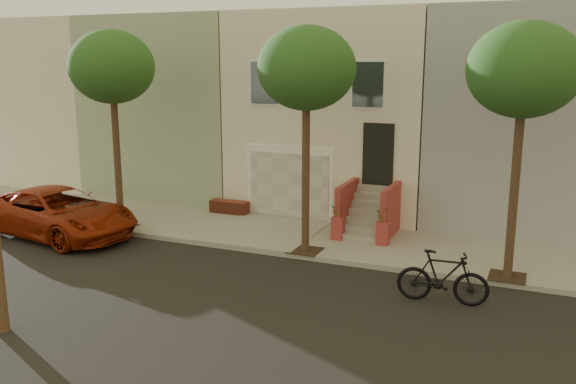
% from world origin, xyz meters
% --- Properties ---
extents(ground, '(90.00, 90.00, 0.00)m').
position_xyz_m(ground, '(0.00, 0.00, 0.00)').
color(ground, black).
rests_on(ground, ground).
extents(sidewalk, '(40.00, 3.70, 0.15)m').
position_xyz_m(sidewalk, '(0.00, 5.35, 0.07)').
color(sidewalk, gray).
rests_on(sidewalk, ground).
extents(house_row, '(33.10, 11.70, 7.00)m').
position_xyz_m(house_row, '(0.00, 11.19, 3.64)').
color(house_row, beige).
rests_on(house_row, sidewalk).
extents(tree_left, '(2.70, 2.57, 6.30)m').
position_xyz_m(tree_left, '(-5.50, 3.90, 5.26)').
color(tree_left, '#2D2116').
rests_on(tree_left, sidewalk).
extents(tree_mid, '(2.70, 2.57, 6.30)m').
position_xyz_m(tree_mid, '(1.00, 3.90, 5.26)').
color(tree_mid, '#2D2116').
rests_on(tree_mid, sidewalk).
extents(tree_right, '(2.70, 2.57, 6.30)m').
position_xyz_m(tree_right, '(6.50, 3.90, 5.26)').
color(tree_right, '#2D2116').
rests_on(tree_right, sidewalk).
extents(pickup_truck, '(5.83, 3.32, 1.53)m').
position_xyz_m(pickup_truck, '(-6.97, 2.66, 0.77)').
color(pickup_truck, maroon).
rests_on(pickup_truck, ground).
extents(motorcycle, '(2.14, 0.77, 1.26)m').
position_xyz_m(motorcycle, '(5.19, 1.91, 0.63)').
color(motorcycle, black).
rests_on(motorcycle, ground).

